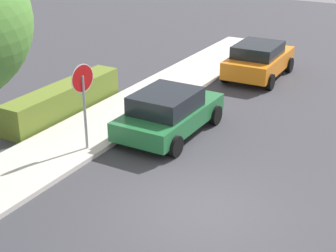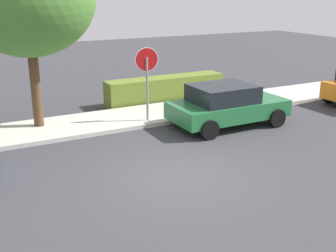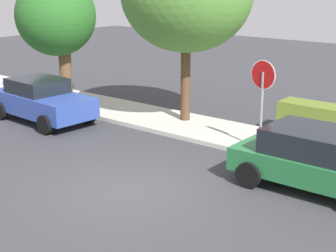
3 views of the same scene
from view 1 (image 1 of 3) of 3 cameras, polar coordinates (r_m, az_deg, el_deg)
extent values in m
plane|color=#38383D|center=(12.49, 3.53, -9.22)|extent=(60.00, 60.00, 0.00)
cube|color=beige|center=(15.04, -13.90, -3.61)|extent=(32.00, 2.42, 0.14)
cylinder|color=gray|center=(14.89, -9.18, 1.20)|extent=(0.08, 0.08, 2.35)
cylinder|color=white|center=(14.51, -9.46, 5.23)|extent=(0.82, 0.13, 0.82)
cylinder|color=red|center=(14.51, -9.46, 5.23)|extent=(0.77, 0.13, 0.77)
cube|color=#236B38|center=(16.20, 0.21, 1.14)|extent=(4.04, 1.90, 0.57)
cube|color=black|center=(15.79, -0.23, 2.77)|extent=(2.08, 1.67, 0.58)
cylinder|color=black|center=(17.85, -0.27, 2.35)|extent=(0.64, 0.22, 0.64)
cylinder|color=black|center=(17.04, 5.27, 1.21)|extent=(0.64, 0.22, 0.64)
cylinder|color=black|center=(15.71, -5.28, -0.77)|extent=(0.64, 0.22, 0.64)
cylinder|color=black|center=(14.79, 0.79, -2.27)|extent=(0.64, 0.22, 0.64)
cube|color=orange|center=(22.00, 10.04, 6.97)|extent=(3.95, 1.98, 0.68)
cube|color=black|center=(21.64, 9.95, 8.33)|extent=(2.16, 1.71, 0.49)
cylinder|color=black|center=(23.59, 8.87, 7.34)|extent=(0.65, 0.24, 0.64)
cylinder|color=black|center=(23.06, 13.30, 6.62)|extent=(0.65, 0.24, 0.64)
cylinder|color=black|center=(21.21, 6.38, 5.65)|extent=(0.65, 0.24, 0.64)
cylinder|color=black|center=(20.62, 11.25, 4.82)|extent=(0.65, 0.24, 0.64)
cylinder|color=#A5A5A8|center=(18.00, -1.06, 2.38)|extent=(0.22, 0.22, 0.55)
sphere|color=#A5A5A8|center=(17.88, -1.07, 3.38)|extent=(0.21, 0.21, 0.21)
cylinder|color=#A5A5A8|center=(18.10, -0.82, 2.69)|extent=(0.08, 0.09, 0.09)
cube|color=olive|center=(18.10, -11.45, 2.86)|extent=(5.18, 0.92, 1.04)
camera|label=2|loc=(6.61, 64.86, -10.45)|focal=45.00mm
camera|label=3|loc=(17.84, 42.61, 11.53)|focal=55.00mm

